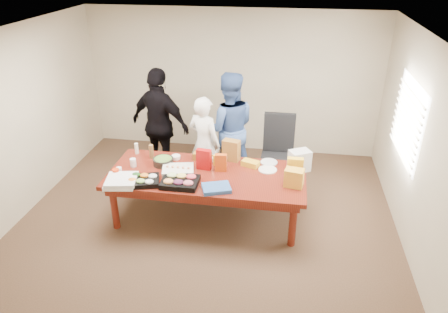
% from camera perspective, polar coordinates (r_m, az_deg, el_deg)
% --- Properties ---
extents(floor, '(5.50, 5.00, 0.02)m').
position_cam_1_polar(floor, '(6.35, -2.26, -8.37)').
color(floor, '#47301E').
rests_on(floor, ground).
extents(ceiling, '(5.50, 5.00, 0.02)m').
position_cam_1_polar(ceiling, '(5.28, -2.80, 16.57)').
color(ceiling, white).
rests_on(ceiling, wall_back).
extents(wall_back, '(5.50, 0.04, 2.70)m').
position_cam_1_polar(wall_back, '(7.99, 1.10, 10.10)').
color(wall_back, beige).
rests_on(wall_back, floor).
extents(wall_front, '(5.50, 0.04, 2.70)m').
position_cam_1_polar(wall_front, '(3.62, -10.57, -13.13)').
color(wall_front, beige).
rests_on(wall_front, floor).
extents(wall_left, '(0.04, 5.00, 2.70)m').
position_cam_1_polar(wall_left, '(6.76, -26.07, 4.14)').
color(wall_left, beige).
rests_on(wall_left, floor).
extents(wall_right, '(0.04, 5.00, 2.70)m').
position_cam_1_polar(wall_right, '(5.82, 25.08, 0.91)').
color(wall_right, beige).
rests_on(wall_right, floor).
extents(window_panel, '(0.03, 1.40, 1.10)m').
position_cam_1_polar(window_panel, '(6.29, 23.82, 4.52)').
color(window_panel, white).
rests_on(window_panel, wall_right).
extents(window_blinds, '(0.04, 1.36, 1.00)m').
position_cam_1_polar(window_blinds, '(6.28, 23.47, 4.55)').
color(window_blinds, beige).
rests_on(window_blinds, wall_right).
extents(conference_table, '(2.80, 1.20, 0.75)m').
position_cam_1_polar(conference_table, '(6.14, -2.32, -5.42)').
color(conference_table, '#4C1C0F').
rests_on(conference_table, floor).
extents(office_chair, '(0.63, 0.63, 1.21)m').
position_cam_1_polar(office_chair, '(6.79, 7.31, -0.05)').
color(office_chair, black).
rests_on(office_chair, floor).
extents(person_center, '(0.68, 0.58, 1.59)m').
position_cam_1_polar(person_center, '(6.75, -2.71, 1.77)').
color(person_center, white).
rests_on(person_center, floor).
extents(person_right, '(1.05, 0.89, 1.90)m').
position_cam_1_polar(person_right, '(6.93, 0.63, 3.89)').
color(person_right, '#3D5B99').
rests_on(person_right, floor).
extents(person_left, '(1.23, 0.85, 1.93)m').
position_cam_1_polar(person_left, '(7.10, -8.70, 4.31)').
color(person_left, black).
rests_on(person_left, floor).
extents(veggie_tray, '(0.52, 0.45, 0.07)m').
position_cam_1_polar(veggie_tray, '(5.80, -11.04, -3.31)').
color(veggie_tray, black).
rests_on(veggie_tray, conference_table).
extents(fruit_tray, '(0.49, 0.39, 0.07)m').
position_cam_1_polar(fruit_tray, '(5.69, -6.02, -3.50)').
color(fruit_tray, black).
rests_on(fruit_tray, conference_table).
extents(sheet_cake, '(0.50, 0.42, 0.08)m').
position_cam_1_polar(sheet_cake, '(5.98, -6.30, -1.89)').
color(sheet_cake, silver).
rests_on(sheet_cake, conference_table).
extents(salad_bowl, '(0.39, 0.39, 0.10)m').
position_cam_1_polar(salad_bowl, '(6.23, -8.30, -0.68)').
color(salad_bowl, black).
rests_on(salad_bowl, conference_table).
extents(chip_bag_blue, '(0.44, 0.38, 0.05)m').
position_cam_1_polar(chip_bag_blue, '(5.55, -1.05, -4.34)').
color(chip_bag_blue, '#2C599D').
rests_on(chip_bag_blue, conference_table).
extents(chip_bag_red, '(0.22, 0.12, 0.31)m').
position_cam_1_polar(chip_bag_red, '(6.01, -2.77, -0.39)').
color(chip_bag_red, '#A90C0C').
rests_on(chip_bag_red, conference_table).
extents(chip_bag_yellow, '(0.22, 0.09, 0.33)m').
position_cam_1_polar(chip_bag_yellow, '(5.80, 9.66, -1.68)').
color(chip_bag_yellow, yellow).
rests_on(chip_bag_yellow, conference_table).
extents(chip_bag_orange, '(0.17, 0.09, 0.26)m').
position_cam_1_polar(chip_bag_orange, '(5.96, -0.43, -0.85)').
color(chip_bag_orange, '#CD4A0F').
rests_on(chip_bag_orange, conference_table).
extents(mayo_jar, '(0.12, 0.12, 0.16)m').
position_cam_1_polar(mayo_jar, '(6.11, -0.06, -0.65)').
color(mayo_jar, white).
rests_on(mayo_jar, conference_table).
extents(mustard_bottle, '(0.07, 0.07, 0.16)m').
position_cam_1_polar(mustard_bottle, '(6.14, -1.23, -0.50)').
color(mustard_bottle, gold).
rests_on(mustard_bottle, conference_table).
extents(dressing_bottle, '(0.08, 0.08, 0.22)m').
position_cam_1_polar(dressing_bottle, '(6.43, -9.90, 0.68)').
color(dressing_bottle, brown).
rests_on(dressing_bottle, conference_table).
extents(ranch_bottle, '(0.07, 0.07, 0.17)m').
position_cam_1_polar(ranch_bottle, '(6.62, -11.86, 1.09)').
color(ranch_bottle, white).
rests_on(ranch_bottle, conference_table).
extents(banana_bunch, '(0.28, 0.22, 0.08)m').
position_cam_1_polar(banana_bunch, '(6.14, 3.64, -0.95)').
color(banana_bunch, gold).
rests_on(banana_bunch, conference_table).
extents(bread_loaf, '(0.28, 0.14, 0.11)m').
position_cam_1_polar(bread_loaf, '(6.31, -2.98, 0.01)').
color(bread_loaf, brown).
rests_on(bread_loaf, conference_table).
extents(kraft_bag, '(0.27, 0.20, 0.32)m').
position_cam_1_polar(kraft_bag, '(6.25, 1.00, 0.86)').
color(kraft_bag, brown).
rests_on(kraft_bag, conference_table).
extents(red_cup, '(0.09, 0.09, 0.12)m').
position_cam_1_polar(red_cup, '(6.02, -14.56, -2.20)').
color(red_cup, red).
rests_on(red_cup, conference_table).
extents(clear_cup_a, '(0.10, 0.10, 0.11)m').
position_cam_1_polar(clear_cup_a, '(6.09, -14.14, -1.92)').
color(clear_cup_a, white).
rests_on(clear_cup_a, conference_table).
extents(clear_cup_b, '(0.10, 0.10, 0.12)m').
position_cam_1_polar(clear_cup_b, '(6.25, -12.31, -0.83)').
color(clear_cup_b, white).
rests_on(clear_cup_b, conference_table).
extents(pizza_box_lower, '(0.46, 0.46, 0.05)m').
position_cam_1_polar(pizza_box_lower, '(5.85, -13.92, -3.45)').
color(pizza_box_lower, white).
rests_on(pizza_box_lower, conference_table).
extents(pizza_box_upper, '(0.47, 0.47, 0.05)m').
position_cam_1_polar(pizza_box_upper, '(5.82, -13.84, -3.10)').
color(pizza_box_upper, white).
rests_on(pizza_box_upper, pizza_box_lower).
extents(plate_a, '(0.28, 0.28, 0.02)m').
position_cam_1_polar(plate_a, '(6.06, 5.98, -1.79)').
color(plate_a, white).
rests_on(plate_a, conference_table).
extents(plate_b, '(0.26, 0.26, 0.02)m').
position_cam_1_polar(plate_b, '(6.27, 6.17, -0.78)').
color(plate_b, silver).
rests_on(plate_b, conference_table).
extents(dip_bowl_a, '(0.16, 0.16, 0.06)m').
position_cam_1_polar(dip_bowl_a, '(6.27, -0.93, -0.38)').
color(dip_bowl_a, beige).
rests_on(dip_bowl_a, conference_table).
extents(dip_bowl_b, '(0.17, 0.17, 0.05)m').
position_cam_1_polar(dip_bowl_b, '(6.38, -6.59, -0.09)').
color(dip_bowl_b, white).
rests_on(dip_bowl_b, conference_table).
extents(grocery_bag_white, '(0.35, 0.32, 0.31)m').
position_cam_1_polar(grocery_bag_white, '(6.06, 10.28, -0.56)').
color(grocery_bag_white, silver).
rests_on(grocery_bag_white, conference_table).
extents(grocery_bag_yellow, '(0.28, 0.22, 0.25)m').
position_cam_1_polar(grocery_bag_yellow, '(5.66, 9.55, -2.89)').
color(grocery_bag_yellow, gold).
rests_on(grocery_bag_yellow, conference_table).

